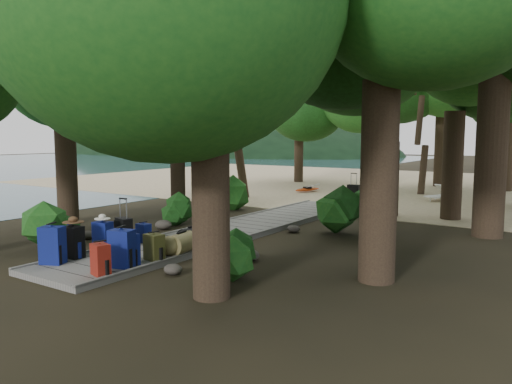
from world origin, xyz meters
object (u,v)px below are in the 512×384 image
Objects in this scene: suitcase_on_boardwalk at (124,232)px; lone_suitcase_on_sand at (353,194)px; backpack_left_d at (144,232)px; duffel_right_black at (194,237)px; sun_lounger at (440,193)px; backpack_left_b at (73,240)px; backpack_right_a at (100,258)px; backpack_right_b at (122,247)px; duffel_right_khaki at (182,243)px; backpack_left_c at (103,235)px; backpack_right_c at (128,247)px; backpack_right_d at (154,246)px; kayak at (307,189)px; backpack_left_a at (52,243)px.

lone_suitcase_on_sand is at bearing 98.94° from suitcase_on_boardwalk.
duffel_right_black is (1.29, 0.32, -0.02)m from backpack_left_d.
backpack_left_d is at bearing -81.96° from sun_lounger.
backpack_left_b is 1.50× the size of backpack_left_d.
backpack_right_b is (-0.09, 0.58, 0.09)m from backpack_right_a.
backpack_left_b is 2.22m from duffel_right_khaki.
backpack_right_b is at bearing -36.50° from backpack_left_c.
sun_lounger is (2.45, 12.19, -0.02)m from duffel_right_black.
backpack_right_c is 0.58m from backpack_right_d.
kayak is at bearing -153.22° from sun_lounger.
backpack_left_b is (-0.07, 0.53, -0.05)m from backpack_left_a.
backpack_left_c is 1.46× the size of backpack_left_d.
kayak is (-3.61, 14.71, -0.26)m from backpack_right_a.
backpack_left_d is 12.49m from kayak.
backpack_left_c is 1.21× the size of backpack_right_d.
backpack_left_c reaches higher than kayak.
duffel_right_khaki is (1.51, -0.33, -0.03)m from backpack_left_d.
backpack_left_d is at bearing 134.46° from backpack_right_c.
suitcase_on_boardwalk is at bearing -64.11° from kayak.
backpack_left_c is at bearing -99.32° from lone_suitcase_on_sand.
backpack_right_d is 13.86m from kayak.
backpack_left_d is 0.68× the size of lone_suitcase_on_sand.
backpack_right_c is 1.04× the size of suitcase_on_boardwalk.
duffel_right_black is (1.28, 2.74, -0.19)m from backpack_left_a.
lone_suitcase_on_sand is (1.13, 9.89, 0.02)m from backpack_left_d.
backpack_right_b is at bearing -91.94° from lone_suitcase_on_sand.
lone_suitcase_on_sand is (-0.16, 9.57, 0.04)m from duffel_right_black.
duffel_right_black is 0.98× the size of lone_suitcase_on_sand.
suitcase_on_boardwalk is (-1.50, -0.27, 0.11)m from duffel_right_khaki.
backpack_right_a is 0.60m from backpack_right_b.
backpack_right_d is at bearing -91.35° from lone_suitcase_on_sand.
duffel_right_black is 12.43m from sun_lounger.
backpack_right_d is 0.19× the size of kayak.
backpack_left_b reaches higher than duffel_right_khaki.
sun_lounger is (3.74, 14.92, -0.21)m from backpack_left_a.
backpack_left_b is 1.89m from backpack_left_d.
backpack_right_b is at bearing -0.85° from backpack_left_b.
backpack_left_d is 0.83× the size of backpack_right_d.
backpack_left_a is 2.58m from duffel_right_khaki.
suitcase_on_boardwalk is 13.63m from sun_lounger.
backpack_right_b is 14.54m from sun_lounger.
backpack_left_b is at bearing 176.83° from backpack_right_a.
backpack_left_c is 14.16m from sun_lounger.
backpack_right_b reaches higher than backpack_left_c.
lone_suitcase_on_sand is 0.38× the size of sun_lounger.
duffel_right_black is 0.23× the size of kayak.
backpack_right_c is 1.34m from duffel_right_khaki.
backpack_left_d is 0.60× the size of backpack_right_b.
lone_suitcase_on_sand reaches higher than duffel_right_khaki.
backpack_left_c is 1.13m from backpack_left_d.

